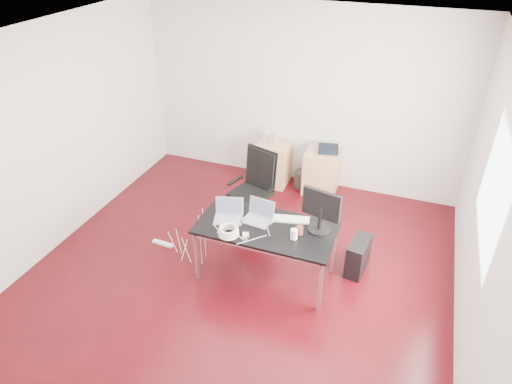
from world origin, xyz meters
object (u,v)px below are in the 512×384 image
(filing_cabinet_right, at_px, (321,172))
(pc_tower, at_px, (358,256))
(desk, at_px, (266,230))
(filing_cabinet_left, at_px, (273,163))
(office_chair, at_px, (254,185))

(filing_cabinet_right, bearing_deg, pc_tower, -62.34)
(desk, bearing_deg, filing_cabinet_left, 106.59)
(pc_tower, bearing_deg, filing_cabinet_right, 125.31)
(office_chair, xyz_separation_m, filing_cabinet_left, (-0.11, 1.15, -0.26))
(office_chair, distance_m, filing_cabinet_left, 1.18)
(office_chair, bearing_deg, filing_cabinet_left, 113.34)
(desk, distance_m, office_chair, 1.15)
(desk, height_order, pc_tower, desk)
(filing_cabinet_right, bearing_deg, filing_cabinet_left, 180.00)
(filing_cabinet_left, relative_size, pc_tower, 1.56)
(office_chair, bearing_deg, filing_cabinet_right, 77.04)
(filing_cabinet_left, bearing_deg, office_chair, -84.47)
(filing_cabinet_left, bearing_deg, desk, -73.41)
(office_chair, xyz_separation_m, pc_tower, (1.57, -0.53, -0.39))
(pc_tower, bearing_deg, filing_cabinet_left, 142.59)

